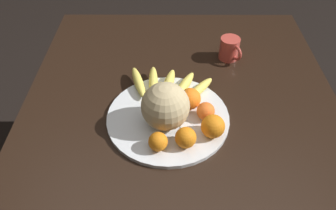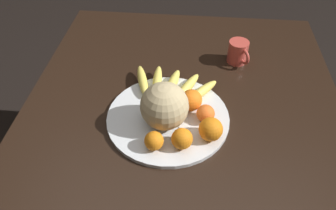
{
  "view_description": "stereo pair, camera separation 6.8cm",
  "coord_description": "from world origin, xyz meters",
  "px_view_note": "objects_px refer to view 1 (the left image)",
  "views": [
    {
      "loc": [
        0.67,
        -0.04,
        1.55
      ],
      "look_at": [
        -0.08,
        -0.05,
        0.83
      ],
      "focal_mm": 35.0,
      "sensor_mm": 36.0,
      "label": 1
    },
    {
      "loc": [
        0.67,
        0.02,
        1.55
      ],
      "look_at": [
        -0.08,
        -0.05,
        0.83
      ],
      "focal_mm": 35.0,
      "sensor_mm": 36.0,
      "label": 2
    }
  ],
  "objects_px": {
    "banana_bunch": "(168,85)",
    "melon": "(165,106)",
    "kitchen_table": "(182,154)",
    "orange_back_left": "(158,142)",
    "orange_back_right": "(186,138)",
    "ceramic_mug": "(230,49)",
    "produce_tag": "(186,128)",
    "orange_front_right": "(213,127)",
    "fruit_bowl": "(168,117)",
    "orange_mid_center": "(190,99)",
    "orange_front_left": "(206,111)"
  },
  "relations": [
    {
      "from": "banana_bunch",
      "to": "melon",
      "type": "bearing_deg",
      "value": -170.69
    },
    {
      "from": "kitchen_table",
      "to": "orange_back_left",
      "type": "height_order",
      "value": "orange_back_left"
    },
    {
      "from": "orange_back_right",
      "to": "ceramic_mug",
      "type": "bearing_deg",
      "value": 157.54
    },
    {
      "from": "orange_back_left",
      "to": "produce_tag",
      "type": "relative_size",
      "value": 0.6
    },
    {
      "from": "orange_front_right",
      "to": "orange_back_left",
      "type": "bearing_deg",
      "value": -72.77
    },
    {
      "from": "ceramic_mug",
      "to": "orange_front_right",
      "type": "bearing_deg",
      "value": -14.21
    },
    {
      "from": "orange_back_right",
      "to": "ceramic_mug",
      "type": "height_order",
      "value": "ceramic_mug"
    },
    {
      "from": "orange_front_right",
      "to": "produce_tag",
      "type": "distance_m",
      "value": 0.09
    },
    {
      "from": "fruit_bowl",
      "to": "orange_mid_center",
      "type": "xyz_separation_m",
      "value": [
        -0.04,
        0.07,
        0.04
      ]
    },
    {
      "from": "kitchen_table",
      "to": "banana_bunch",
      "type": "distance_m",
      "value": 0.25
    },
    {
      "from": "orange_mid_center",
      "to": "ceramic_mug",
      "type": "relative_size",
      "value": 0.68
    },
    {
      "from": "orange_mid_center",
      "to": "orange_front_left",
      "type": "bearing_deg",
      "value": 42.76
    },
    {
      "from": "kitchen_table",
      "to": "produce_tag",
      "type": "bearing_deg",
      "value": 157.54
    },
    {
      "from": "orange_front_left",
      "to": "orange_back_right",
      "type": "relative_size",
      "value": 0.91
    },
    {
      "from": "ceramic_mug",
      "to": "melon",
      "type": "bearing_deg",
      "value": -33.92
    },
    {
      "from": "melon",
      "to": "orange_front_right",
      "type": "height_order",
      "value": "melon"
    },
    {
      "from": "banana_bunch",
      "to": "orange_back_right",
      "type": "relative_size",
      "value": 4.88
    },
    {
      "from": "orange_back_right",
      "to": "orange_mid_center",
      "type": "bearing_deg",
      "value": 173.01
    },
    {
      "from": "orange_front_right",
      "to": "orange_back_left",
      "type": "height_order",
      "value": "orange_front_right"
    },
    {
      "from": "orange_front_left",
      "to": "orange_front_right",
      "type": "height_order",
      "value": "orange_front_right"
    },
    {
      "from": "melon",
      "to": "produce_tag",
      "type": "height_order",
      "value": "melon"
    },
    {
      "from": "orange_front_right",
      "to": "kitchen_table",
      "type": "bearing_deg",
      "value": -91.61
    },
    {
      "from": "fruit_bowl",
      "to": "orange_back_right",
      "type": "height_order",
      "value": "orange_back_right"
    },
    {
      "from": "kitchen_table",
      "to": "melon",
      "type": "xyz_separation_m",
      "value": [
        -0.05,
        -0.05,
        0.17
      ]
    },
    {
      "from": "orange_mid_center",
      "to": "ceramic_mug",
      "type": "distance_m",
      "value": 0.34
    },
    {
      "from": "kitchen_table",
      "to": "orange_mid_center",
      "type": "relative_size",
      "value": 21.62
    },
    {
      "from": "orange_front_left",
      "to": "ceramic_mug",
      "type": "distance_m",
      "value": 0.37
    },
    {
      "from": "orange_back_left",
      "to": "produce_tag",
      "type": "xyz_separation_m",
      "value": [
        -0.08,
        0.09,
        -0.03
      ]
    },
    {
      "from": "orange_front_right",
      "to": "orange_back_left",
      "type": "relative_size",
      "value": 1.27
    },
    {
      "from": "orange_front_left",
      "to": "orange_mid_center",
      "type": "distance_m",
      "value": 0.07
    },
    {
      "from": "kitchen_table",
      "to": "produce_tag",
      "type": "relative_size",
      "value": 16.17
    },
    {
      "from": "produce_tag",
      "to": "orange_mid_center",
      "type": "bearing_deg",
      "value": 161.69
    },
    {
      "from": "orange_front_right",
      "to": "ceramic_mug",
      "type": "height_order",
      "value": "ceramic_mug"
    },
    {
      "from": "orange_mid_center",
      "to": "orange_front_right",
      "type": "bearing_deg",
      "value": 26.63
    },
    {
      "from": "orange_front_left",
      "to": "fruit_bowl",
      "type": "bearing_deg",
      "value": -93.25
    },
    {
      "from": "fruit_bowl",
      "to": "orange_back_left",
      "type": "relative_size",
      "value": 6.93
    },
    {
      "from": "banana_bunch",
      "to": "kitchen_table",
      "type": "bearing_deg",
      "value": -155.86
    },
    {
      "from": "banana_bunch",
      "to": "orange_front_right",
      "type": "relative_size",
      "value": 4.26
    },
    {
      "from": "fruit_bowl",
      "to": "ceramic_mug",
      "type": "distance_m",
      "value": 0.42
    },
    {
      "from": "melon",
      "to": "orange_back_left",
      "type": "relative_size",
      "value": 2.6
    },
    {
      "from": "kitchen_table",
      "to": "orange_mid_center",
      "type": "distance_m",
      "value": 0.19
    },
    {
      "from": "fruit_bowl",
      "to": "produce_tag",
      "type": "bearing_deg",
      "value": 45.66
    },
    {
      "from": "orange_back_right",
      "to": "melon",
      "type": "bearing_deg",
      "value": -145.4
    },
    {
      "from": "melon",
      "to": "orange_front_left",
      "type": "bearing_deg",
      "value": 101.21
    },
    {
      "from": "fruit_bowl",
      "to": "ceramic_mug",
      "type": "xyz_separation_m",
      "value": [
        -0.34,
        0.24,
        0.04
      ]
    },
    {
      "from": "produce_tag",
      "to": "ceramic_mug",
      "type": "xyz_separation_m",
      "value": [
        -0.4,
        0.19,
        0.03
      ]
    },
    {
      "from": "fruit_bowl",
      "to": "ceramic_mug",
      "type": "bearing_deg",
      "value": 144.51
    },
    {
      "from": "melon",
      "to": "fruit_bowl",
      "type": "bearing_deg",
      "value": 166.43
    },
    {
      "from": "melon",
      "to": "banana_bunch",
      "type": "height_order",
      "value": "melon"
    },
    {
      "from": "kitchen_table",
      "to": "banana_bunch",
      "type": "bearing_deg",
      "value": -167.56
    }
  ]
}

